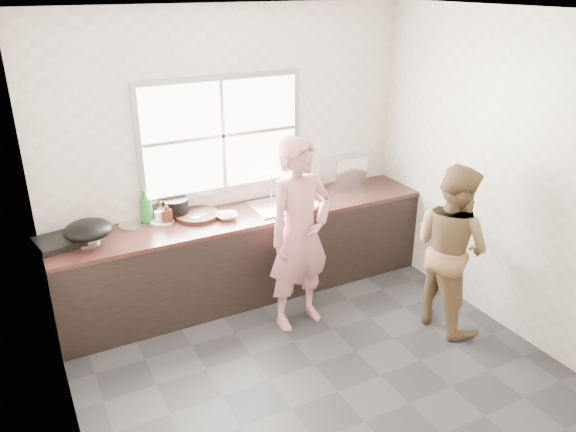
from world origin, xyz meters
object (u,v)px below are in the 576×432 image
bottle_brown_short (162,211)px  pot_lid_left (84,240)px  cutting_board (197,215)px  burner (59,242)px  bottle_brown_tall (167,214)px  pot_lid_right (133,225)px  dish_rack (342,171)px  plate_food (162,221)px  glass_jar (159,217)px  bowl_crabs (308,208)px  bowl_mince (227,216)px  person_side (451,248)px  black_pot (176,208)px  woman (300,241)px  bowl_held (311,207)px  bottle_green (146,206)px  wok (88,230)px

bottle_brown_short → pot_lid_left: bearing=-167.5°
cutting_board → pot_lid_left: bearing=-177.5°
burner → bottle_brown_tall: bearing=1.6°
pot_lid_right → dish_rack: bearing=0.5°
plate_food → burner: (-0.88, -0.07, 0.02)m
glass_jar → dish_rack: bearing=1.9°
bowl_crabs → cutting_board: bearing=161.8°
bowl_crabs → dish_rack: (0.66, 0.44, 0.13)m
bottle_brown_short → dish_rack: 1.94m
burner → bowl_mince: bearing=-5.3°
bottle_brown_tall → pot_lid_left: bearing=-176.3°
person_side → cutting_board: (-1.80, 1.40, 0.13)m
bowl_mince → black_pot: 0.48m
bottle_brown_short → glass_jar: bearing=-127.5°
person_side → bowl_mince: size_ratio=7.96×
pot_lid_right → burner: bearing=-169.6°
pot_lid_right → pot_lid_left: bearing=-162.6°
cutting_board → bowl_mince: size_ratio=2.15×
woman → cutting_board: 1.02m
black_pot → plate_food: bearing=-155.9°
bowl_crabs → bottle_brown_tall: (-1.27, 0.33, 0.06)m
bowl_held → cutting_board: bearing=162.2°
cutting_board → bowl_held: bowl_held is taller
person_side → black_pot: 2.49m
black_pot → bottle_green: (-0.27, 0.00, 0.07)m
bowl_mince → pot_lid_left: bearing=174.9°
bottle_brown_tall → bottle_brown_short: size_ratio=1.15×
woman → burner: woman is taller
cutting_board → bottle_brown_tall: bottle_brown_tall is taller
person_side → bowl_held: bearing=31.0°
bottle_brown_tall → wok: 0.71m
black_pot → glass_jar: size_ratio=2.23×
burner → wok: 0.28m
cutting_board → burner: bearing=-179.0°
cutting_board → dish_rack: 1.66m
black_pot → bottle_brown_tall: bearing=-136.1°
plate_food → bottle_brown_short: size_ratio=1.43×
bottle_brown_short → dish_rack: size_ratio=0.37×
bottle_brown_short → bowl_mince: bearing=-27.1°
pot_lid_right → bottle_green: bearing=8.3°
bottle_brown_tall → plate_food: bearing=132.3°
pot_lid_right → bowl_mince: bearing=-17.3°
glass_jar → bowl_held: bearing=-15.4°
bottle_brown_tall → pot_lid_right: 0.31m
bowl_crabs → burner: same height
wok → person_side: bearing=-24.6°
bottle_brown_tall → burner: (-0.92, -0.03, -0.06)m
plate_food → glass_jar: size_ratio=2.15×
plate_food → bottle_green: (-0.11, 0.07, 0.15)m
pot_lid_right → wok: bearing=-150.8°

